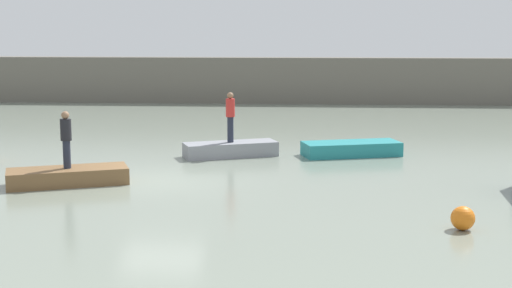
% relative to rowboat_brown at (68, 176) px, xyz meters
% --- Properties ---
extents(ground_plane, '(120.00, 120.00, 0.00)m').
position_rel_rowboat_brown_xyz_m(ground_plane, '(2.62, 0.65, -0.24)').
color(ground_plane, gray).
extents(embankment_wall, '(80.00, 1.20, 2.72)m').
position_rel_rowboat_brown_xyz_m(embankment_wall, '(2.62, 23.19, 1.12)').
color(embankment_wall, '#666056').
rests_on(embankment_wall, ground_plane).
extents(rowboat_brown, '(3.66, 2.39, 0.49)m').
position_rel_rowboat_brown_xyz_m(rowboat_brown, '(0.00, 0.00, 0.00)').
color(rowboat_brown, brown).
rests_on(rowboat_brown, ground_plane).
extents(rowboat_grey, '(3.45, 2.18, 0.52)m').
position_rel_rowboat_brown_xyz_m(rowboat_grey, '(4.32, 4.97, 0.01)').
color(rowboat_grey, gray).
rests_on(rowboat_grey, ground_plane).
extents(rowboat_teal, '(3.67, 2.17, 0.50)m').
position_rel_rowboat_brown_xyz_m(rowboat_teal, '(8.63, 5.43, 0.00)').
color(rowboat_teal, teal).
rests_on(rowboat_teal, ground_plane).
extents(person_red_shirt, '(0.32, 0.32, 1.78)m').
position_rel_rowboat_brown_xyz_m(person_red_shirt, '(4.32, 4.97, 1.27)').
color(person_red_shirt, '#232838').
rests_on(person_red_shirt, rowboat_grey).
extents(person_dark_shirt, '(0.32, 0.32, 1.68)m').
position_rel_rowboat_brown_xyz_m(person_dark_shirt, '(0.00, 0.00, 1.18)').
color(person_dark_shirt, '#232838').
rests_on(person_dark_shirt, rowboat_brown).
extents(mooring_buoy, '(0.56, 0.56, 0.56)m').
position_rel_rowboat_brown_xyz_m(mooring_buoy, '(10.57, -4.19, 0.03)').
color(mooring_buoy, orange).
rests_on(mooring_buoy, ground_plane).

